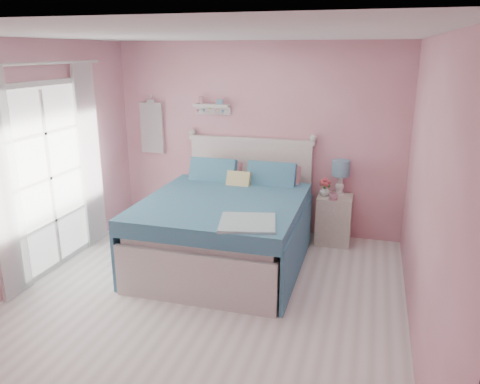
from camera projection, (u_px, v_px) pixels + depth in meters
The scene contains 13 objects.
floor at pixel (202, 305), 4.74m from camera, with size 4.50×4.50×0.00m, color silver.
room_shell at pixel (198, 151), 4.28m from camera, with size 4.50×4.50×4.50m.
bed at pixel (227, 227), 5.66m from camera, with size 1.79×2.29×1.33m.
nightstand at pixel (334, 219), 6.20m from camera, with size 0.45×0.44×0.65m.
table_lamp at pixel (341, 171), 6.11m from camera, with size 0.23×0.23×0.46m.
vase at pixel (325, 191), 6.11m from camera, with size 0.13×0.13×0.14m, color silver.
teacup at pixel (333, 196), 5.96m from camera, with size 0.11×0.11×0.09m, color pink.
roses at pixel (325, 182), 6.07m from camera, with size 0.14×0.11×0.12m.
wall_shelf at pixel (212, 106), 6.42m from camera, with size 0.50×0.15×0.25m.
hanging_dress at pixel (152, 128), 6.75m from camera, with size 0.34×0.03×0.72m, color white.
french_door at pixel (49, 179), 5.32m from camera, with size 0.04×1.32×2.16m.
curtain_near at pixel (3, 188), 4.59m from camera, with size 0.04×0.40×2.32m, color white.
curtain_far at pixel (90, 156), 5.96m from camera, with size 0.04×0.40×2.32m, color white.
Camera 1 is at (1.53, -3.94, 2.47)m, focal length 35.00 mm.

